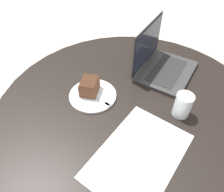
% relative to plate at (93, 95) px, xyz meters
% --- Properties ---
extents(ground_plane, '(12.00, 12.00, 0.00)m').
position_rel_plate_xyz_m(ground_plane, '(0.10, -0.17, -0.71)').
color(ground_plane, '#B7AD9E').
extents(dining_table, '(1.24, 1.24, 0.70)m').
position_rel_plate_xyz_m(dining_table, '(0.10, -0.17, -0.13)').
color(dining_table, black).
rests_on(dining_table, ground_plane).
extents(paper_document, '(0.47, 0.37, 0.00)m').
position_rel_plate_xyz_m(paper_document, '(-0.04, -0.36, -0.00)').
color(paper_document, white).
rests_on(paper_document, dining_table).
extents(plate, '(0.22, 0.22, 0.01)m').
position_rel_plate_xyz_m(plate, '(0.00, 0.00, 0.00)').
color(plate, silver).
rests_on(plate, dining_table).
extents(cake_slice, '(0.12, 0.12, 0.07)m').
position_rel_plate_xyz_m(cake_slice, '(0.00, 0.03, 0.04)').
color(cake_slice, brown).
rests_on(cake_slice, plate).
extents(fork, '(0.05, 0.17, 0.00)m').
position_rel_plate_xyz_m(fork, '(0.00, -0.04, 0.01)').
color(fork, silver).
rests_on(fork, plate).
extents(coffee_glass, '(0.08, 0.08, 0.09)m').
position_rel_plate_xyz_m(coffee_glass, '(0.42, 0.10, 0.04)').
color(coffee_glass, '#997556').
rests_on(coffee_glass, dining_table).
extents(water_glass, '(0.07, 0.07, 0.11)m').
position_rel_plate_xyz_m(water_glass, '(0.24, -0.33, 0.05)').
color(water_glass, silver).
rests_on(water_glass, dining_table).
extents(laptop, '(0.38, 0.34, 0.25)m').
position_rel_plate_xyz_m(laptop, '(0.39, -0.07, 0.04)').
color(laptop, '#2D2D2D').
rests_on(laptop, dining_table).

